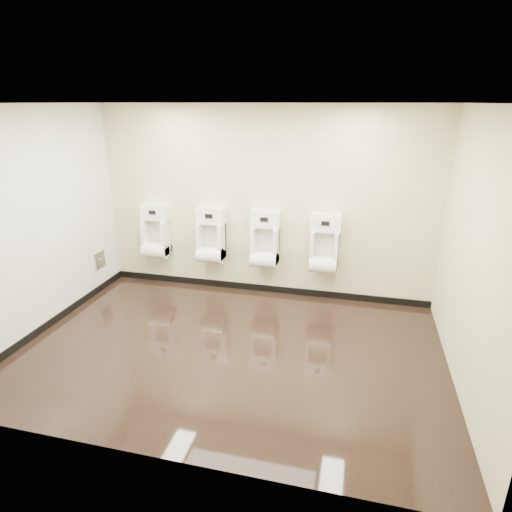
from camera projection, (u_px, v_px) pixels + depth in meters
The scene contains 14 objects.
ground at pixel (230, 349), 5.16m from camera, with size 5.00×3.50×0.00m, color black.
ceiling at pixel (225, 103), 4.21m from camera, with size 5.00×3.50×0.00m, color white.
back_wall at pixel (263, 204), 6.28m from camera, with size 5.00×0.02×2.80m, color beige.
front_wall at pixel (156, 310), 3.09m from camera, with size 5.00×0.02×2.80m, color beige.
left_wall at pixel (33, 224), 5.24m from camera, with size 0.02×3.50×2.80m, color beige.
right_wall at pixel (475, 257), 4.12m from camera, with size 0.02×3.50×2.80m, color beige.
tile_overlay_left at pixel (34, 224), 5.24m from camera, with size 0.01×3.50×2.80m, color white.
skirting_back at pixel (263, 288), 6.73m from camera, with size 5.00×0.02×0.10m, color black.
skirting_left at pixel (52, 322), 5.70m from camera, with size 0.02×3.50×0.10m, color black.
access_panel at pixel (100, 260), 6.64m from camera, with size 0.04×0.25×0.25m.
urinal_0 at pixel (156, 235), 6.72m from camera, with size 0.44×0.33×0.83m.
urinal_1 at pixel (211, 239), 6.51m from camera, with size 0.44×0.33×0.83m.
urinal_2 at pixel (265, 243), 6.32m from camera, with size 0.44×0.33×0.83m.
urinal_3 at pixel (324, 248), 6.13m from camera, with size 0.44×0.33×0.83m.
Camera 1 is at (1.37, -4.27, 2.82)m, focal length 30.00 mm.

